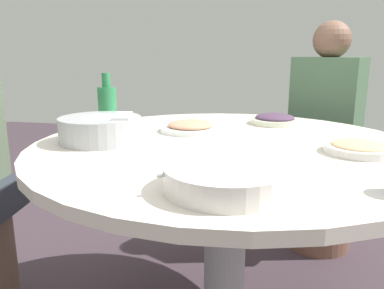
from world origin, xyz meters
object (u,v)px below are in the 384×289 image
at_px(diner_right, 326,108).
at_px(dish_eggplant, 275,119).
at_px(stool_for_diner_right, 318,205).
at_px(dish_shrimp, 191,127).
at_px(dish_noodles, 359,148).
at_px(round_dining_table, 226,185).
at_px(rice_bowl, 101,129).
at_px(soup_bowl, 226,179).
at_px(green_bottle, 107,105).

bearing_deg(diner_right, dish_eggplant, 149.80).
bearing_deg(stool_for_diner_right, dish_shrimp, 139.70).
distance_m(dish_noodles, stool_for_diner_right, 1.06).
xyz_separation_m(round_dining_table, rice_bowl, (-0.07, 0.43, 0.19)).
relative_size(round_dining_table, dish_noodles, 6.32).
bearing_deg(soup_bowl, dish_shrimp, 19.63).
relative_size(dish_shrimp, dish_eggplant, 1.13).
xyz_separation_m(dish_eggplant, stool_for_diner_right, (0.45, -0.26, -0.56)).
bearing_deg(dish_noodles, dish_eggplant, 29.70).
bearing_deg(soup_bowl, dish_noodles, -40.63).
relative_size(dish_shrimp, green_bottle, 1.07).
height_order(round_dining_table, dish_shrimp, dish_shrimp).
xyz_separation_m(dish_eggplant, diner_right, (0.45, -0.26, -0.00)).
distance_m(dish_eggplant, dish_noodles, 0.52).
bearing_deg(soup_bowl, round_dining_table, 7.17).
xyz_separation_m(rice_bowl, dish_shrimp, (0.24, -0.26, -0.03)).
bearing_deg(stool_for_diner_right, dish_eggplant, 149.80).
bearing_deg(dish_noodles, diner_right, -0.33).
distance_m(dish_shrimp, green_bottle, 0.36).
relative_size(round_dining_table, soup_bowl, 4.65).
bearing_deg(green_bottle, stool_for_diner_right, -54.71).
xyz_separation_m(rice_bowl, dish_eggplant, (0.48, -0.58, -0.03)).
distance_m(soup_bowl, diner_right, 1.36).
xyz_separation_m(round_dining_table, diner_right, (0.86, -0.41, 0.16)).
bearing_deg(green_bottle, dish_eggplant, -72.47).
bearing_deg(dish_shrimp, rice_bowl, 132.39).
bearing_deg(dish_eggplant, rice_bowl, 129.22).
distance_m(round_dining_table, dish_eggplant, 0.47).
distance_m(stool_for_diner_right, diner_right, 0.55).
height_order(rice_bowl, soup_bowl, rice_bowl).
bearing_deg(diner_right, green_bottle, 125.29).
bearing_deg(dish_shrimp, stool_for_diner_right, -40.30).
bearing_deg(dish_shrimp, soup_bowl, -160.37).
height_order(dish_shrimp, stool_for_diner_right, dish_shrimp).
bearing_deg(dish_eggplant, green_bottle, 107.53).
bearing_deg(diner_right, dish_noodles, 179.67).
bearing_deg(stool_for_diner_right, soup_bowl, 164.74).
bearing_deg(rice_bowl, stool_for_diner_right, -42.37).
bearing_deg(dish_noodles, dish_shrimp, 69.52).
bearing_deg(soup_bowl, dish_eggplant, -6.35).
bearing_deg(dish_eggplant, diner_right, -30.20).
relative_size(rice_bowl, stool_for_diner_right, 0.60).
bearing_deg(rice_bowl, green_bottle, 19.55).
distance_m(round_dining_table, dish_noodles, 0.44).
bearing_deg(round_dining_table, rice_bowl, 98.64).
bearing_deg(soup_bowl, stool_for_diner_right, -15.26).
distance_m(dish_shrimp, dish_eggplant, 0.40).
bearing_deg(dish_noodles, round_dining_table, 84.39).
distance_m(soup_bowl, dish_eggplant, 0.87).
bearing_deg(diner_right, rice_bowl, 137.63).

